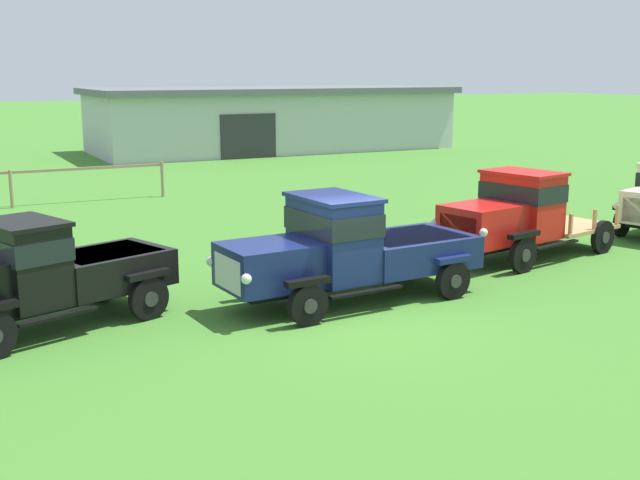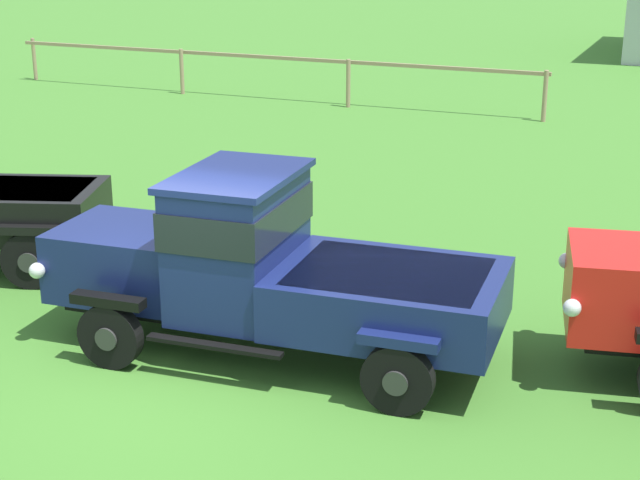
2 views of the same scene
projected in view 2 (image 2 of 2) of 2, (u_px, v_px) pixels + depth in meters
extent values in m
plane|color=#3D7528|center=(175.00, 388.00, 11.22)|extent=(240.00, 240.00, 0.00)
cylinder|color=#997F60|center=(545.00, 96.00, 25.33)|extent=(0.12, 0.12, 1.34)
cylinder|color=#997F60|center=(348.00, 83.00, 27.23)|extent=(0.12, 0.12, 1.34)
cylinder|color=#997F60|center=(182.00, 72.00, 29.26)|extent=(0.12, 0.12, 1.34)
cylinder|color=#997F60|center=(34.00, 59.00, 31.77)|extent=(0.12, 0.12, 1.34)
cube|color=#997F60|center=(260.00, 57.00, 28.35)|extent=(16.76, 0.08, 0.10)
cylinder|color=black|center=(30.00, 261.00, 14.08)|extent=(0.84, 0.43, 0.84)
cylinder|color=#2D2D2D|center=(28.00, 263.00, 13.99)|extent=(0.29, 0.13, 0.29)
cylinder|color=black|center=(68.00, 224.00, 15.76)|extent=(0.84, 0.43, 0.84)
cylinder|color=#2D2D2D|center=(70.00, 222.00, 15.85)|extent=(0.29, 0.13, 0.29)
cube|color=black|center=(26.00, 210.00, 14.78)|extent=(2.64, 2.28, 0.70)
cube|color=black|center=(24.00, 190.00, 14.68)|extent=(2.22, 1.93, 0.06)
cube|color=black|center=(27.00, 230.00, 13.93)|extent=(0.94, 0.49, 0.12)
cube|color=black|center=(66.00, 196.00, 15.61)|extent=(0.94, 0.49, 0.12)
cylinder|color=black|center=(110.00, 336.00, 11.62)|extent=(0.81, 0.24, 0.80)
cylinder|color=#2D2D2D|center=(106.00, 339.00, 11.52)|extent=(0.28, 0.05, 0.28)
cylinder|color=black|center=(190.00, 276.00, 13.53)|extent=(0.81, 0.24, 0.80)
cylinder|color=#2D2D2D|center=(194.00, 274.00, 13.63)|extent=(0.28, 0.05, 0.28)
cylinder|color=black|center=(398.00, 379.00, 10.54)|extent=(0.81, 0.24, 0.80)
cylinder|color=#2D2D2D|center=(395.00, 384.00, 10.44)|extent=(0.28, 0.05, 0.28)
cylinder|color=black|center=(440.00, 308.00, 12.45)|extent=(0.81, 0.24, 0.80)
cylinder|color=#2D2D2D|center=(442.00, 305.00, 12.55)|extent=(0.28, 0.05, 0.28)
cube|color=black|center=(272.00, 314.00, 12.05)|extent=(5.21, 1.53, 0.12)
cube|color=#141E51|center=(132.00, 259.00, 12.47)|extent=(1.88, 1.62, 0.87)
cube|color=silver|center=(74.00, 255.00, 12.75)|extent=(0.14, 1.18, 0.65)
sphere|color=silver|center=(37.00, 271.00, 12.02)|extent=(0.20, 0.20, 0.20)
sphere|color=silver|center=(105.00, 232.00, 13.45)|extent=(0.20, 0.20, 0.20)
cube|color=black|center=(108.00, 301.00, 11.47)|extent=(0.94, 0.26, 0.12)
cube|color=black|center=(189.00, 245.00, 13.39)|extent=(0.94, 0.26, 0.12)
cube|color=#141E51|center=(239.00, 243.00, 11.90)|extent=(1.32, 1.96, 1.62)
cube|color=black|center=(238.00, 215.00, 11.78)|extent=(1.37, 2.00, 0.45)
cube|color=#141E51|center=(237.00, 176.00, 11.63)|extent=(1.45, 2.05, 0.08)
cube|color=black|center=(214.00, 346.00, 11.21)|extent=(1.68, 0.26, 0.05)
cube|color=black|center=(280.00, 284.00, 13.08)|extent=(1.68, 0.26, 0.05)
cube|color=#141E51|center=(389.00, 298.00, 11.46)|extent=(2.75, 2.14, 0.68)
cube|color=black|center=(390.00, 274.00, 11.36)|extent=(2.31, 1.82, 0.06)
cube|color=#141E51|center=(399.00, 341.00, 10.39)|extent=(0.90, 0.26, 0.12)
cube|color=#141E51|center=(441.00, 274.00, 12.31)|extent=(0.90, 0.26, 0.12)
cube|color=silver|center=(570.00, 289.00, 11.41)|extent=(0.29, 1.12, 0.72)
sphere|color=silver|center=(572.00, 308.00, 10.67)|extent=(0.20, 0.20, 0.20)
sphere|color=silver|center=(567.00, 261.00, 12.11)|extent=(0.20, 0.20, 0.20)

